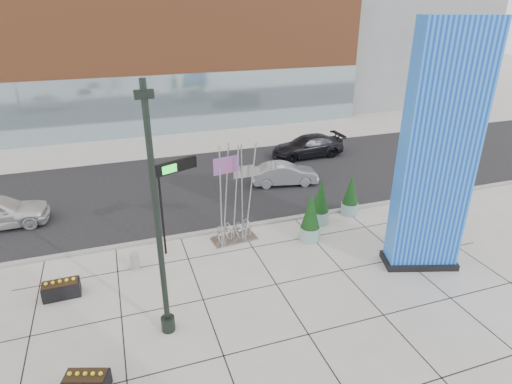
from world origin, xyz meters
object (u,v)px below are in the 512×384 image
object	(u,v)px
blue_pylon	(437,158)
car_silver_mid	(284,174)
overhead_street_sign	(176,177)
lamp_post	(160,242)
public_art_sculpture	(234,216)
concrete_bollard	(135,261)

from	to	relation	value
blue_pylon	car_silver_mid	world-z (taller)	blue_pylon
overhead_street_sign	car_silver_mid	xyz separation A→B (m)	(7.41, 5.70, -2.95)
lamp_post	public_art_sculpture	xyz separation A→B (m)	(3.90, 5.21, -2.24)
blue_pylon	concrete_bollard	distance (m)	12.97
car_silver_mid	overhead_street_sign	bearing A→B (deg)	138.66
blue_pylon	public_art_sculpture	bearing A→B (deg)	164.17
concrete_bollard	overhead_street_sign	bearing A→B (deg)	20.69
blue_pylon	public_art_sculpture	size ratio (longest dim) A/B	2.10
overhead_street_sign	car_silver_mid	bearing A→B (deg)	14.43
blue_pylon	car_silver_mid	distance (m)	11.12
public_art_sculpture	car_silver_mid	distance (m)	7.36
blue_pylon	public_art_sculpture	xyz separation A→B (m)	(-6.96, 4.59, -3.58)
public_art_sculpture	blue_pylon	bearing A→B (deg)	-39.13
blue_pylon	concrete_bollard	world-z (taller)	blue_pylon
public_art_sculpture	concrete_bollard	size ratio (longest dim) A/B	6.35
public_art_sculpture	overhead_street_sign	size ratio (longest dim) A/B	1.13
lamp_post	public_art_sculpture	distance (m)	6.88
public_art_sculpture	car_silver_mid	world-z (taller)	public_art_sculpture
lamp_post	overhead_street_sign	world-z (taller)	lamp_post
overhead_street_sign	car_silver_mid	size ratio (longest dim) A/B	1.04
concrete_bollard	car_silver_mid	bearing A→B (deg)	34.31
blue_pylon	overhead_street_sign	size ratio (longest dim) A/B	2.37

